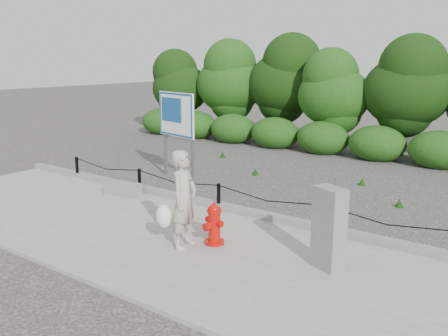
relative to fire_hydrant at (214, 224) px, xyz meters
name	(u,v)px	position (x,y,z in m)	size (l,w,h in m)	color
ground	(219,213)	(-1.14, 1.69, -0.45)	(90.00, 90.00, 0.00)	#2D2B28
sidewalk	(157,237)	(-1.14, -0.31, -0.41)	(14.00, 4.00, 0.08)	gray
curb	(220,206)	(-1.14, 1.74, -0.30)	(14.00, 0.22, 0.14)	slate
chain_barrier	(219,193)	(-1.14, 1.69, 0.00)	(10.06, 0.06, 0.60)	black
treeline	(397,82)	(0.04, 10.61, 2.13)	(20.27, 3.84, 5.20)	black
fire_hydrant	(214,224)	(0.00, 0.00, 0.00)	(0.44, 0.45, 0.79)	red
pedestrian	(183,201)	(-0.37, -0.43, 0.49)	(0.78, 0.72, 1.77)	#A9A791
concrete_block	(123,189)	(-3.79, 1.25, -0.22)	(0.96, 0.34, 0.31)	gray
utility_cabinet	(329,228)	(2.11, 0.25, 0.30)	(0.59, 0.48, 1.49)	gray
advertising_sign	(176,119)	(-3.92, 3.49, 1.30)	(1.53, 0.43, 2.48)	slate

